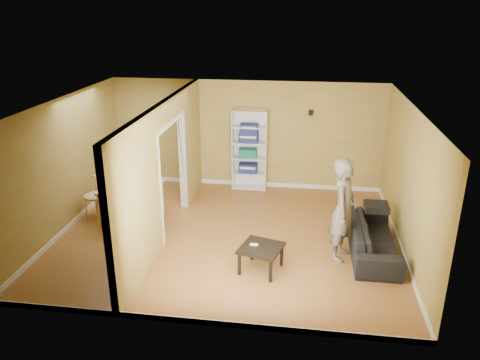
% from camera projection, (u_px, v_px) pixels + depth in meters
% --- Properties ---
extents(room_shell, '(6.50, 6.50, 6.50)m').
position_uv_depth(room_shell, '(228.00, 173.00, 8.71)').
color(room_shell, '#94542E').
rests_on(room_shell, ground).
extents(partition, '(0.22, 5.50, 2.60)m').
position_uv_depth(partition, '(166.00, 170.00, 8.87)').
color(partition, tan).
rests_on(partition, ground).
extents(wall_speaker, '(0.10, 0.10, 0.10)m').
position_uv_depth(wall_speaker, '(311.00, 113.00, 10.79)').
color(wall_speaker, black).
rests_on(wall_speaker, room_shell).
extents(sofa, '(2.04, 0.88, 0.78)m').
position_uv_depth(sofa, '(373.00, 233.00, 8.41)').
color(sofa, black).
rests_on(sofa, ground).
extents(person, '(0.93, 0.82, 2.18)m').
position_uv_depth(person, '(344.00, 201.00, 8.02)').
color(person, slate).
rests_on(person, ground).
extents(bookshelf, '(0.82, 0.36, 1.95)m').
position_uv_depth(bookshelf, '(250.00, 150.00, 11.23)').
color(bookshelf, white).
rests_on(bookshelf, ground).
extents(paper_box_navy_a, '(0.43, 0.28, 0.22)m').
position_uv_depth(paper_box_navy_a, '(248.00, 168.00, 11.35)').
color(paper_box_navy_a, navy).
rests_on(paper_box_navy_a, bookshelf).
extents(paper_box_teal, '(0.42, 0.27, 0.21)m').
position_uv_depth(paper_box_teal, '(248.00, 153.00, 11.21)').
color(paper_box_teal, '#1A7265').
rests_on(paper_box_teal, bookshelf).
extents(paper_box_navy_b, '(0.45, 0.29, 0.23)m').
position_uv_depth(paper_box_navy_b, '(249.00, 137.00, 11.07)').
color(paper_box_navy_b, navy).
rests_on(paper_box_navy_b, bookshelf).
extents(paper_box_navy_c, '(0.42, 0.27, 0.21)m').
position_uv_depth(paper_box_navy_c, '(249.00, 129.00, 11.00)').
color(paper_box_navy_c, navy).
rests_on(paper_box_navy_c, bookshelf).
extents(coffee_table, '(0.66, 0.66, 0.44)m').
position_uv_depth(coffee_table, '(261.00, 250.00, 7.86)').
color(coffee_table, black).
rests_on(coffee_table, ground).
extents(game_controller, '(0.13, 0.04, 0.03)m').
position_uv_depth(game_controller, '(254.00, 244.00, 7.89)').
color(game_controller, white).
rests_on(game_controller, coffee_table).
extents(dining_table, '(1.24, 0.82, 0.77)m').
position_uv_depth(dining_table, '(131.00, 190.00, 9.55)').
color(dining_table, '#E9C389').
rests_on(dining_table, ground).
extents(chair_left, '(0.63, 0.63, 1.05)m').
position_uv_depth(chair_left, '(96.00, 195.00, 9.77)').
color(chair_left, '#D0AE87').
rests_on(chair_left, ground).
extents(chair_near, '(0.46, 0.46, 0.92)m').
position_uv_depth(chair_near, '(120.00, 213.00, 9.04)').
color(chair_near, tan).
rests_on(chair_near, ground).
extents(chair_far, '(0.47, 0.47, 1.01)m').
position_uv_depth(chair_far, '(145.00, 189.00, 10.12)').
color(chair_far, '#D0B985').
rests_on(chair_far, ground).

